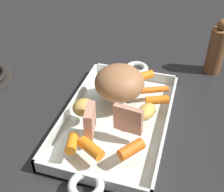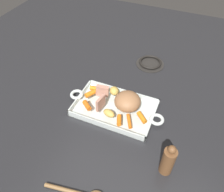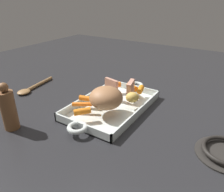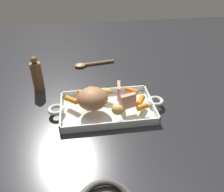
{
  "view_description": "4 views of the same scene",
  "coord_description": "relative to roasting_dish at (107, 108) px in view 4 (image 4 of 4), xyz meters",
  "views": [
    {
      "loc": [
        0.49,
        0.13,
        0.47
      ],
      "look_at": [
        -0.01,
        -0.02,
        0.07
      ],
      "focal_mm": 46.54,
      "sensor_mm": 36.0,
      "label": 1
    },
    {
      "loc": [
        -0.26,
        0.65,
        0.81
      ],
      "look_at": [
        0.02,
        -0.02,
        0.06
      ],
      "focal_mm": 35.96,
      "sensor_mm": 36.0,
      "label": 2
    },
    {
      "loc": [
        -0.62,
        -0.4,
        0.41
      ],
      "look_at": [
        -0.02,
        -0.01,
        0.06
      ],
      "focal_mm": 34.81,
      "sensor_mm": 36.0,
      "label": 3
    },
    {
      "loc": [
        -0.09,
        -0.75,
        0.59
      ],
      "look_at": [
        0.02,
        0.02,
        0.06
      ],
      "focal_mm": 37.54,
      "sensor_mm": 36.0,
      "label": 4
    }
  ],
  "objects": [
    {
      "name": "roasting_dish",
      "position": [
        0.0,
        0.0,
        0.0
      ],
      "size": [
        0.47,
        0.24,
        0.03
      ],
      "color": "silver",
      "rests_on": "ground_plane"
    },
    {
      "name": "baby_carrot_center_left",
      "position": [
        0.13,
        -0.06,
        0.04
      ],
      "size": [
        0.05,
        0.03,
        0.03
      ],
      "primitive_type": "cylinder",
      "rotation": [
        1.66,
        0.0,
        4.95
      ],
      "color": "orange",
      "rests_on": "roasting_dish"
    },
    {
      "name": "potato_near_roast",
      "position": [
        0.03,
        -0.07,
        0.04
      ],
      "size": [
        0.07,
        0.07,
        0.04
      ],
      "primitive_type": "ellipsoid",
      "rotation": [
        0.0,
        0.0,
        0.73
      ],
      "color": "gold",
      "rests_on": "roasting_dish"
    },
    {
      "name": "roast_slice_thick",
      "position": [
        0.05,
        0.04,
        0.06
      ],
      "size": [
        0.02,
        0.07,
        0.06
      ],
      "primitive_type": "cube",
      "rotation": [
        -0.03,
        0.0,
        2.99
      ],
      "color": "tan",
      "rests_on": "roasting_dish"
    },
    {
      "name": "baby_carrot_long",
      "position": [
        0.11,
        0.06,
        0.04
      ],
      "size": [
        0.06,
        0.05,
        0.02
      ],
      "primitive_type": "cylinder",
      "rotation": [
        1.55,
        0.0,
        4.06
      ],
      "color": "orange",
      "rests_on": "roasting_dish"
    },
    {
      "name": "pork_roast",
      "position": [
        -0.06,
        -0.01,
        0.06
      ],
      "size": [
        0.14,
        0.14,
        0.08
      ],
      "primitive_type": "ellipsoid",
      "rotation": [
        0.0,
        0.0,
        3.32
      ],
      "color": "#9D6B44",
      "rests_on": "roasting_dish"
    },
    {
      "name": "baby_carrot_center_right",
      "position": [
        -0.05,
        0.08,
        0.03
      ],
      "size": [
        0.04,
        0.06,
        0.02
      ],
      "primitive_type": "cylinder",
      "rotation": [
        1.62,
        0.0,
        0.35
      ],
      "color": "orange",
      "rests_on": "roasting_dish"
    },
    {
      "name": "ground_plane",
      "position": [
        0.0,
        0.0,
        -0.01
      ],
      "size": [
        2.37,
        2.37,
        0.0
      ],
      "primitive_type": "plane",
      "color": "#232326"
    },
    {
      "name": "roast_slice_thin",
      "position": [
        0.08,
        -0.04,
        0.05
      ],
      "size": [
        0.07,
        0.03,
        0.06
      ],
      "primitive_type": "cube",
      "rotation": [
        -0.07,
        0.0,
        1.79
      ],
      "color": "tan",
      "rests_on": "roasting_dish"
    },
    {
      "name": "potato_halved",
      "position": [
        -0.0,
        0.07,
        0.04
      ],
      "size": [
        0.07,
        0.05,
        0.03
      ],
      "primitive_type": "ellipsoid",
      "rotation": [
        0.0,
        0.0,
        5.99
      ],
      "color": "gold",
      "rests_on": "roasting_dish"
    },
    {
      "name": "pepper_mill",
      "position": [
        -0.29,
        0.21,
        0.06
      ],
      "size": [
        0.05,
        0.05,
        0.16
      ],
      "color": "brown",
      "rests_on": "ground_plane"
    },
    {
      "name": "baby_carrot_southwest",
      "position": [
        0.13,
        -0.01,
        0.04
      ],
      "size": [
        0.05,
        0.06,
        0.02
      ],
      "primitive_type": "cylinder",
      "rotation": [
        1.55,
        0.0,
        2.63
      ],
      "color": "orange",
      "rests_on": "roasting_dish"
    },
    {
      "name": "baby_carrot_southeast",
      "position": [
        -0.1,
        0.07,
        0.03
      ],
      "size": [
        0.05,
        0.07,
        0.02
      ],
      "primitive_type": "cylinder",
      "rotation": [
        1.61,
        0.0,
        3.63
      ],
      "color": "orange",
      "rests_on": "roasting_dish"
    },
    {
      "name": "serving_spoon",
      "position": [
        -0.05,
        0.41,
        -0.0
      ],
      "size": [
        0.23,
        0.07,
        0.02
      ],
      "rotation": [
        0.0,
        0.0,
        3.3
      ],
      "color": "olive",
      "rests_on": "ground_plane"
    },
    {
      "name": "baby_carrot_short",
      "position": [
        -0.14,
        0.03,
        0.03
      ],
      "size": [
        0.06,
        0.06,
        0.02
      ],
      "primitive_type": "cylinder",
      "rotation": [
        1.52,
        0.0,
        0.83
      ],
      "color": "orange",
      "rests_on": "roasting_dish"
    }
  ]
}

